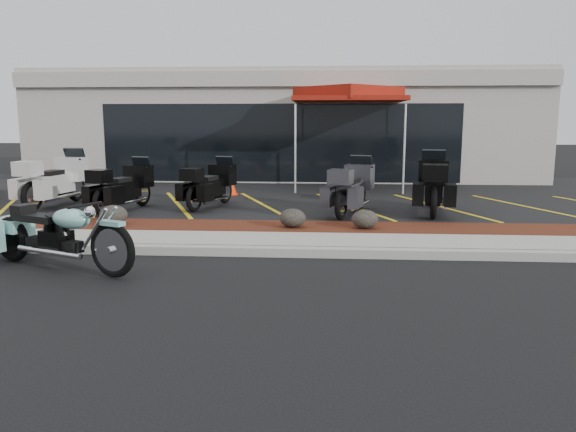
# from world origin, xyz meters

# --- Properties ---
(ground) EXTENTS (90.00, 90.00, 0.00)m
(ground) POSITION_xyz_m (0.00, 0.00, 0.00)
(ground) COLOR black
(ground) RESTS_ON ground
(curb) EXTENTS (24.00, 0.25, 0.15)m
(curb) POSITION_xyz_m (0.00, 0.90, 0.07)
(curb) COLOR gray
(curb) RESTS_ON ground
(sidewalk) EXTENTS (24.00, 1.20, 0.15)m
(sidewalk) POSITION_xyz_m (0.00, 1.60, 0.07)
(sidewalk) COLOR gray
(sidewalk) RESTS_ON ground
(mulch_bed) EXTENTS (24.00, 1.20, 0.16)m
(mulch_bed) POSITION_xyz_m (0.00, 2.80, 0.08)
(mulch_bed) COLOR #3D130E
(mulch_bed) RESTS_ON ground
(upper_lot) EXTENTS (26.00, 9.60, 0.15)m
(upper_lot) POSITION_xyz_m (0.00, 8.20, 0.07)
(upper_lot) COLOR black
(upper_lot) RESTS_ON ground
(dealership_building) EXTENTS (18.00, 8.16, 4.00)m
(dealership_building) POSITION_xyz_m (0.00, 14.47, 2.01)
(dealership_building) COLOR #A09A91
(dealership_building) RESTS_ON ground
(boulder_left) EXTENTS (0.57, 0.48, 0.41)m
(boulder_left) POSITION_xyz_m (-2.74, 2.65, 0.36)
(boulder_left) COLOR black
(boulder_left) RESTS_ON mulch_bed
(boulder_mid) EXTENTS (0.53, 0.44, 0.38)m
(boulder_mid) POSITION_xyz_m (0.92, 2.65, 0.35)
(boulder_mid) COLOR black
(boulder_mid) RESTS_ON mulch_bed
(boulder_right) EXTENTS (0.52, 0.44, 0.37)m
(boulder_right) POSITION_xyz_m (2.35, 2.63, 0.35)
(boulder_right) COLOR black
(boulder_right) RESTS_ON mulch_bed
(hero_cruiser) EXTENTS (3.15, 1.93, 1.09)m
(hero_cruiser) POSITION_xyz_m (-1.50, -0.62, 0.54)
(hero_cruiser) COLOR #7FC5BA
(hero_cruiser) RESTS_ON ground
(touring_white) EXTENTS (1.28, 2.53, 1.41)m
(touring_white) POSITION_xyz_m (-4.99, 5.91, 0.85)
(touring_white) COLOR silver
(touring_white) RESTS_ON upper_lot
(touring_black_front) EXTENTS (1.36, 2.26, 1.24)m
(touring_black_front) POSITION_xyz_m (-2.99, 5.23, 0.77)
(touring_black_front) COLOR black
(touring_black_front) RESTS_ON upper_lot
(touring_black_mid) EXTENTS (1.40, 2.23, 1.22)m
(touring_black_mid) POSITION_xyz_m (-1.02, 5.85, 0.76)
(touring_black_mid) COLOR black
(touring_black_mid) RESTS_ON upper_lot
(touring_grey) EXTENTS (1.50, 2.39, 1.30)m
(touring_grey) POSITION_xyz_m (2.40, 5.10, 0.80)
(touring_grey) COLOR #333339
(touring_grey) RESTS_ON upper_lot
(touring_black_rear) EXTENTS (1.31, 2.56, 1.42)m
(touring_black_rear) POSITION_xyz_m (4.17, 5.53, 0.86)
(touring_black_rear) COLOR black
(touring_black_rear) RESTS_ON upper_lot
(traffic_cone) EXTENTS (0.38, 0.38, 0.50)m
(traffic_cone) POSITION_xyz_m (-1.13, 7.45, 0.40)
(traffic_cone) COLOR #EE3407
(traffic_cone) RESTS_ON upper_lot
(popup_canopy) EXTENTS (3.75, 3.75, 3.13)m
(popup_canopy) POSITION_xyz_m (2.24, 9.59, 2.99)
(popup_canopy) COLOR silver
(popup_canopy) RESTS_ON upper_lot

